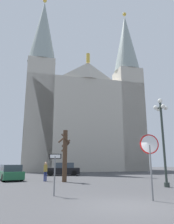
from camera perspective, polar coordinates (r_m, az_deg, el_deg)
name	(u,v)px	position (r m, az deg, el deg)	size (l,w,h in m)	color
ground_plane	(130,206)	(8.95, 11.42, -23.49)	(120.00, 120.00, 0.00)	#424244
cathedral	(83,116)	(42.53, -1.11, -0.96)	(23.32, 15.33, 33.65)	#BCB5A5
stop_sign	(150,153)	(10.23, 16.44, -10.33)	(0.89, 0.08, 2.88)	slate
one_way_arrow_sign	(55,169)	(11.27, -8.59, -14.71)	(0.62, 0.12, 2.04)	slate
street_lamp	(162,131)	(15.99, 19.51, -4.79)	(1.08, 1.08, 6.13)	#2D3833
bare_tree	(65,154)	(18.76, -5.93, -11.11)	(1.12, 1.04, 4.34)	#473323
parked_car_near_black	(62,169)	(27.61, -6.59, -15.00)	(4.33, 2.10, 1.54)	black
parked_car_far_green	(10,173)	(21.70, -19.83, -15.03)	(3.28, 4.84, 1.38)	#1E5B38
pedestrian_walking	(45,170)	(19.63, -11.03, -14.88)	(0.32, 0.32, 1.61)	navy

